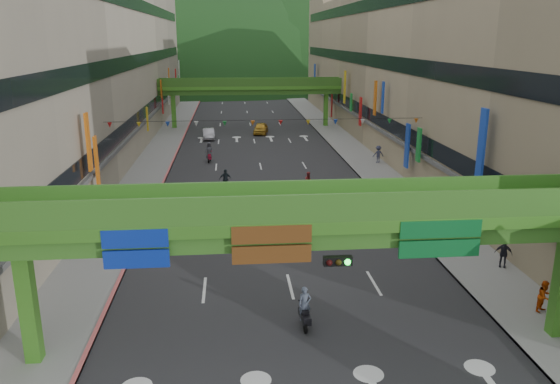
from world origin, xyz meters
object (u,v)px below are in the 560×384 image
object	(u,v)px
car_yellow	(261,128)
scooter_rider_near	(305,309)
scooter_rider_mid	(309,183)
pedestrian_red	(544,299)
overpass_near	(334,238)
car_silver	(209,134)

from	to	relation	value
car_yellow	scooter_rider_near	bearing A→B (deg)	-82.40
scooter_rider_mid	scooter_rider_near	bearing A→B (deg)	-98.57
scooter_rider_near	pedestrian_red	xyz separation A→B (m)	(11.41, 0.15, -0.12)
scooter_rider_near	car_yellow	xyz separation A→B (m)	(0.93, 51.57, -0.15)
overpass_near	car_silver	bearing A→B (deg)	97.56
car_yellow	pedestrian_red	distance (m)	52.47
scooter_rider_near	overpass_near	bearing A→B (deg)	-73.42
car_silver	pedestrian_red	world-z (taller)	pedestrian_red
scooter_rider_near	scooter_rider_mid	size ratio (longest dim) A/B	0.97
overpass_near	car_yellow	distance (m)	54.22
car_silver	car_yellow	xyz separation A→B (m)	(6.93, 3.31, 0.07)
scooter_rider_mid	car_yellow	size ratio (longest dim) A/B	0.46
overpass_near	car_yellow	world-z (taller)	overpass_near
scooter_rider_mid	car_silver	world-z (taller)	scooter_rider_mid
overpass_near	car_silver	xyz separation A→B (m)	(-6.74, 50.73, -4.53)
pedestrian_red	car_yellow	bearing A→B (deg)	68.94
overpass_near	scooter_rider_mid	world-z (taller)	overpass_near
pedestrian_red	car_silver	bearing A→B (deg)	77.32
overpass_near	scooter_rider_mid	xyz separation A→B (m)	(2.47, 23.72, -4.18)
overpass_near	pedestrian_red	xyz separation A→B (m)	(10.68, 2.62, -4.43)
car_silver	pedestrian_red	xyz separation A→B (m)	(17.41, -48.11, 0.10)
scooter_rider_mid	car_silver	size ratio (longest dim) A/B	0.49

